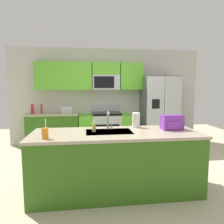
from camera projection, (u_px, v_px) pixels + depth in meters
ground_plane at (118, 172)px, 3.79m from camera, size 9.00×9.00×0.00m
kitchen_wall_unit at (101, 90)px, 5.65m from camera, size 5.20×0.43×2.60m
back_counter at (54, 130)px, 5.33m from camera, size 1.30×0.63×0.90m
range_oven at (105, 129)px, 5.50m from camera, size 1.36×0.61×1.10m
refrigerator at (159, 111)px, 5.56m from camera, size 0.90×0.76×1.85m
island_counter at (116, 161)px, 3.08m from camera, size 2.46×0.91×0.90m
toaster at (67, 110)px, 5.26m from camera, size 0.28×0.16×0.18m
pepper_mill at (41, 109)px, 5.23m from camera, size 0.05×0.05×0.24m
bottle_red at (32, 109)px, 5.15m from camera, size 0.07×0.07×0.24m
sink_faucet at (108, 119)px, 3.18m from camera, size 0.08×0.21×0.28m
drink_cup_orange at (45, 133)px, 2.62m from camera, size 0.08×0.08×0.26m
soap_dispenser at (94, 127)px, 3.05m from camera, size 0.06×0.06×0.17m
paper_towel_roll at (136, 120)px, 3.38m from camera, size 0.12×0.12×0.24m
backpack at (172, 122)px, 3.20m from camera, size 0.32×0.22×0.23m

